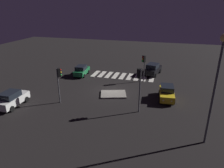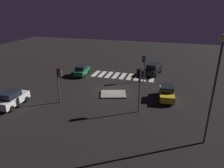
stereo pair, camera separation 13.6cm
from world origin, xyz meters
The scene contains 11 objects.
ground_plane centered at (0.00, 0.00, 0.00)m, with size 80.00×80.00×0.00m, color black.
traffic_island centered at (-0.50, 1.14, 0.09)m, with size 3.70×3.18×0.18m.
car_white centered at (9.64, 7.08, 0.86)m, with size 1.94×4.05×1.75m.
car_green centered at (6.48, -5.01, 0.79)m, with size 1.95×3.80×1.61m.
car_yellow centered at (-6.98, 0.58, 0.82)m, with size 2.03×3.94×1.67m.
car_black centered at (-4.52, -8.53, 0.89)m, with size 2.64×4.42×1.82m.
traffic_light_south centered at (-3.43, -4.74, 2.98)m, with size 0.54×0.53×3.93m.
traffic_light_north centered at (4.82, 4.81, 3.13)m, with size 0.54×0.54×4.13m.
traffic_light_west centered at (-4.15, 4.57, 3.59)m, with size 0.54×0.53×4.75m.
street_lamp centered at (-10.29, 8.40, 5.91)m, with size 0.56×0.56×8.85m.
crosswalk_near centered at (0.00, -6.33, 0.01)m, with size 9.90×3.20×0.02m.
Camera 2 is at (-6.86, 24.09, 10.68)m, focal length 33.03 mm.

